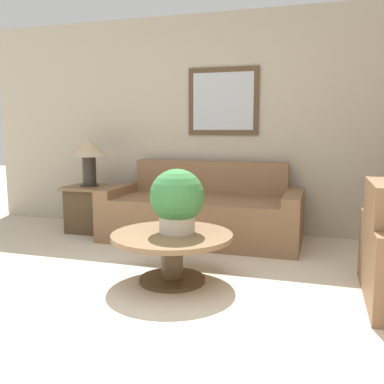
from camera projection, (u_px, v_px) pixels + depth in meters
ground_plane at (132, 337)px, 2.57m from camera, size 20.00×20.00×0.00m
wall_back at (233, 124)px, 5.12m from camera, size 6.65×0.09×2.60m
couch_main at (202, 214)px, 4.83m from camera, size 2.19×0.94×0.87m
coffee_table at (172, 247)px, 3.48m from camera, size 0.99×0.99×0.40m
side_table at (91, 208)px, 5.23m from camera, size 0.55×0.55×0.56m
table_lamp at (89, 151)px, 5.13m from camera, size 0.48×0.48×0.59m
potted_plant_on_table at (177, 199)px, 3.46m from camera, size 0.45×0.45×0.52m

